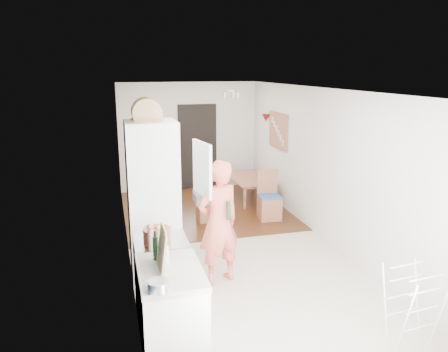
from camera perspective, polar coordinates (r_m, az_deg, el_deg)
name	(u,v)px	position (r m, az deg, el deg)	size (l,w,h in m)	color
room_shell	(229,170)	(6.85, 0.66, 0.80)	(3.20, 7.00, 2.50)	beige
floor	(229,244)	(7.24, 0.63, -8.87)	(3.20, 7.00, 0.01)	beige
wood_floor_overlay	(205,209)	(8.92, -2.55, -4.37)	(3.20, 3.30, 0.01)	#522911
sage_wall_panel	(131,165)	(4.54, -12.02, 1.42)	(0.02, 3.00, 1.30)	slate
tile_splashback	(139,250)	(4.23, -11.04, -9.46)	(0.02, 1.90, 0.50)	black
doorway_recess	(198,147)	(10.27, -3.47, 3.79)	(0.90, 0.04, 2.00)	black
base_cabinet	(171,314)	(4.58, -6.88, -17.48)	(0.60, 0.90, 0.86)	white
worktop	(170,272)	(4.36, -7.06, -12.31)	(0.62, 0.92, 0.06)	beige
range_cooker	(162,279)	(5.22, -8.08, -13.18)	(0.60, 0.60, 0.88)	white
cooker_top	(161,242)	(5.03, -8.26, -8.51)	(0.60, 0.60, 0.04)	#B7B7BA
fridge_housing	(153,201)	(5.93, -9.21, -3.23)	(0.66, 0.66, 2.15)	white
fridge_door	(202,169)	(5.61, -2.88, 0.96)	(0.56, 0.04, 0.70)	white
fridge_interior	(175,165)	(5.85, -6.37, 1.43)	(0.02, 0.52, 0.66)	white
pinboard	(278,131)	(9.07, 7.12, 5.87)	(0.03, 0.90, 0.70)	tan
pinboard_frame	(278,131)	(9.07, 7.03, 5.87)	(0.01, 0.94, 0.74)	#A96C4D
wall_sconce	(266,118)	(9.64, 5.49, 7.59)	(0.18, 0.18, 0.16)	maroon
person	(218,212)	(5.70, -0.73, -4.68)	(0.72, 0.47, 1.98)	#EA6253
dining_table	(250,190)	(9.54, 3.43, -1.86)	(1.20, 0.67, 0.42)	#A96C4D
dining_chair	(270,196)	(8.27, 5.98, -2.57)	(0.39, 0.39, 0.94)	#A96C4D
stool	(205,212)	(8.20, -2.45, -4.67)	(0.29, 0.29, 0.38)	#A96C4D
grey_drape	(205,198)	(8.08, -2.50, -2.85)	(0.40, 0.40, 0.18)	gray
drying_rack	(412,306)	(5.11, 23.38, -15.28)	(0.42, 0.38, 0.82)	white
bread_bin	(146,112)	(5.73, -10.11, 8.17)	(0.39, 0.37, 0.21)	tan
red_casserole	(157,236)	(4.90, -8.75, -7.76)	(0.31, 0.31, 0.18)	#C34626
steel_pan	(158,286)	(3.95, -8.59, -14.03)	(0.18, 0.18, 0.09)	#B7B7BA
held_bottle	(228,211)	(5.58, 0.56, -4.54)	(0.05, 0.05, 0.25)	#1D4021
bottle_a	(165,247)	(4.43, -7.71, -9.23)	(0.07, 0.07, 0.31)	#1D4021
bottle_b	(156,248)	(4.51, -8.93, -9.29)	(0.06, 0.06, 0.25)	#1D4021
bottle_c	(165,255)	(4.40, -7.69, -10.21)	(0.08, 0.08, 0.20)	beige
pepper_mill_front	(151,239)	(4.77, -9.57, -8.15)	(0.06, 0.06, 0.22)	tan
pepper_mill_back	(159,239)	(4.78, -8.53, -8.17)	(0.06, 0.06, 0.21)	tan
chopping_boards	(162,249)	(4.26, -8.09, -9.41)	(0.04, 0.31, 0.42)	tan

